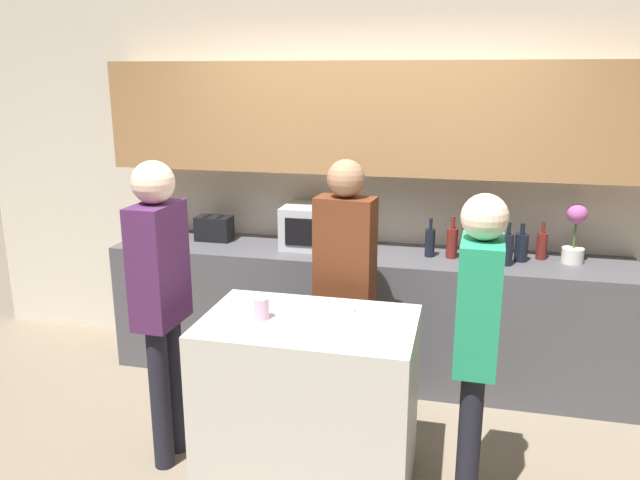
{
  "coord_description": "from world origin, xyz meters",
  "views": [
    {
      "loc": [
        0.65,
        -2.73,
        2.12
      ],
      "look_at": [
        -0.07,
        0.33,
        1.27
      ],
      "focal_mm": 35.0,
      "sensor_mm": 36.0,
      "label": 1
    }
  ],
  "objects_px": {
    "bottle_6": "(542,245)",
    "person_center": "(477,332)",
    "bottle_0": "(430,242)",
    "person_right": "(345,273)",
    "cup_0": "(261,308)",
    "potted_plant": "(575,234)",
    "bottle_1": "(452,242)",
    "microwave": "(320,227)",
    "bottle_5": "(521,247)",
    "person_left": "(160,289)",
    "toaster": "(214,228)",
    "bottle_3": "(485,244)",
    "plate_on_island": "(331,308)",
    "bottle_4": "(507,249)",
    "bottle_2": "(467,242)"
  },
  "relations": [
    {
      "from": "bottle_6",
      "to": "person_center",
      "type": "bearing_deg",
      "value": -106.47
    },
    {
      "from": "bottle_0",
      "to": "person_right",
      "type": "distance_m",
      "value": 0.84
    },
    {
      "from": "bottle_6",
      "to": "cup_0",
      "type": "height_order",
      "value": "bottle_6"
    },
    {
      "from": "potted_plant",
      "to": "bottle_1",
      "type": "distance_m",
      "value": 0.78
    },
    {
      "from": "person_center",
      "to": "microwave",
      "type": "bearing_deg",
      "value": 39.42
    },
    {
      "from": "bottle_6",
      "to": "cup_0",
      "type": "relative_size",
      "value": 2.27
    },
    {
      "from": "microwave",
      "to": "person_right",
      "type": "relative_size",
      "value": 0.31
    },
    {
      "from": "bottle_5",
      "to": "person_right",
      "type": "relative_size",
      "value": 0.16
    },
    {
      "from": "bottle_1",
      "to": "person_center",
      "type": "distance_m",
      "value": 1.35
    },
    {
      "from": "bottle_0",
      "to": "person_left",
      "type": "distance_m",
      "value": 1.85
    },
    {
      "from": "toaster",
      "to": "bottle_1",
      "type": "relative_size",
      "value": 0.91
    },
    {
      "from": "bottle_1",
      "to": "person_left",
      "type": "height_order",
      "value": "person_left"
    },
    {
      "from": "bottle_3",
      "to": "potted_plant",
      "type": "bearing_deg",
      "value": 2.61
    },
    {
      "from": "bottle_6",
      "to": "person_right",
      "type": "xyz_separation_m",
      "value": [
        -1.18,
        -0.81,
        -0.03
      ]
    },
    {
      "from": "potted_plant",
      "to": "bottle_0",
      "type": "distance_m",
      "value": 0.93
    },
    {
      "from": "plate_on_island",
      "to": "person_right",
      "type": "relative_size",
      "value": 0.16
    },
    {
      "from": "person_left",
      "to": "cup_0",
      "type": "bearing_deg",
      "value": 85.8
    },
    {
      "from": "bottle_1",
      "to": "bottle_3",
      "type": "distance_m",
      "value": 0.22
    },
    {
      "from": "bottle_1",
      "to": "cup_0",
      "type": "height_order",
      "value": "bottle_1"
    },
    {
      "from": "potted_plant",
      "to": "bottle_5",
      "type": "bearing_deg",
      "value": -173.27
    },
    {
      "from": "bottle_4",
      "to": "plate_on_island",
      "type": "bearing_deg",
      "value": -131.51
    },
    {
      "from": "toaster",
      "to": "bottle_4",
      "type": "bearing_deg",
      "value": -4.21
    },
    {
      "from": "potted_plant",
      "to": "plate_on_island",
      "type": "xyz_separation_m",
      "value": [
        -1.36,
        -1.21,
        -0.18
      ]
    },
    {
      "from": "bottle_2",
      "to": "plate_on_island",
      "type": "height_order",
      "value": "bottle_2"
    },
    {
      "from": "bottle_6",
      "to": "bottle_0",
      "type": "bearing_deg",
      "value": -171.65
    },
    {
      "from": "bottle_1",
      "to": "bottle_6",
      "type": "height_order",
      "value": "bottle_1"
    },
    {
      "from": "plate_on_island",
      "to": "bottle_6",
      "type": "bearing_deg",
      "value": 47.02
    },
    {
      "from": "bottle_1",
      "to": "plate_on_island",
      "type": "distance_m",
      "value": 1.28
    },
    {
      "from": "bottle_3",
      "to": "person_center",
      "type": "xyz_separation_m",
      "value": [
        -0.06,
        -1.38,
        -0.06
      ]
    },
    {
      "from": "toaster",
      "to": "bottle_4",
      "type": "distance_m",
      "value": 2.09
    },
    {
      "from": "microwave",
      "to": "bottle_1",
      "type": "bearing_deg",
      "value": -3.98
    },
    {
      "from": "bottle_0",
      "to": "toaster",
      "type": "bearing_deg",
      "value": 177.66
    },
    {
      "from": "cup_0",
      "to": "bottle_3",
      "type": "bearing_deg",
      "value": 51.36
    },
    {
      "from": "potted_plant",
      "to": "bottle_4",
      "type": "bearing_deg",
      "value": -160.03
    },
    {
      "from": "potted_plant",
      "to": "bottle_3",
      "type": "xyz_separation_m",
      "value": [
        -0.56,
        -0.03,
        -0.1
      ]
    },
    {
      "from": "bottle_0",
      "to": "bottle_4",
      "type": "height_order",
      "value": "bottle_4"
    },
    {
      "from": "bottle_1",
      "to": "bottle_6",
      "type": "distance_m",
      "value": 0.59
    },
    {
      "from": "bottle_0",
      "to": "person_center",
      "type": "height_order",
      "value": "person_center"
    },
    {
      "from": "toaster",
      "to": "person_right",
      "type": "xyz_separation_m",
      "value": [
        1.14,
        -0.77,
        -0.02
      ]
    },
    {
      "from": "bottle_0",
      "to": "bottle_1",
      "type": "bearing_deg",
      "value": -0.26
    },
    {
      "from": "bottle_1",
      "to": "person_left",
      "type": "relative_size",
      "value": 0.17
    },
    {
      "from": "bottle_1",
      "to": "bottle_4",
      "type": "relative_size",
      "value": 1.0
    },
    {
      "from": "bottle_2",
      "to": "bottle_6",
      "type": "height_order",
      "value": "bottle_2"
    },
    {
      "from": "bottle_0",
      "to": "cup_0",
      "type": "bearing_deg",
      "value": -119.05
    },
    {
      "from": "bottle_6",
      "to": "person_right",
      "type": "bearing_deg",
      "value": -145.38
    },
    {
      "from": "bottle_4",
      "to": "cup_0",
      "type": "relative_size",
      "value": 2.58
    },
    {
      "from": "bottle_2",
      "to": "person_right",
      "type": "bearing_deg",
      "value": -135.5
    },
    {
      "from": "potted_plant",
      "to": "bottle_3",
      "type": "distance_m",
      "value": 0.57
    },
    {
      "from": "microwave",
      "to": "potted_plant",
      "type": "relative_size",
      "value": 1.32
    },
    {
      "from": "bottle_3",
      "to": "cup_0",
      "type": "bearing_deg",
      "value": -128.64
    }
  ]
}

